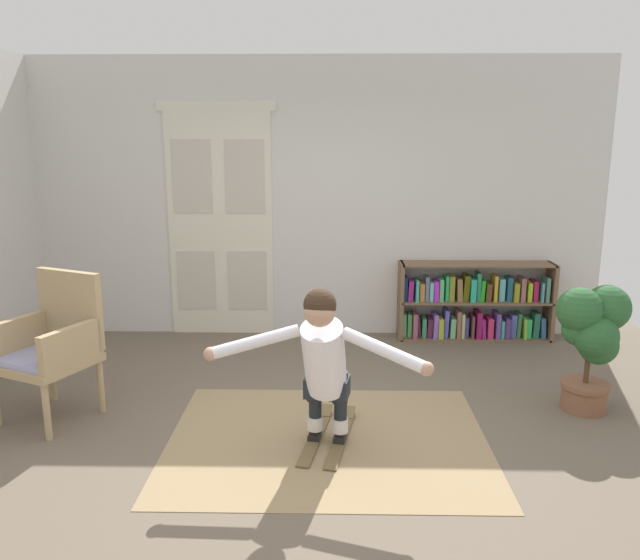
{
  "coord_description": "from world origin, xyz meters",
  "views": [
    {
      "loc": [
        0.16,
        -4.05,
        2.1
      ],
      "look_at": [
        0.06,
        0.54,
        1.05
      ],
      "focal_mm": 35.4,
      "sensor_mm": 36.0,
      "label": 1
    }
  ],
  "objects_px": {
    "bookshelf": "(472,306)",
    "wicker_chair": "(53,343)",
    "potted_plant": "(592,335)",
    "person_skier": "(324,357)",
    "skis_pair": "(329,435)"
  },
  "relations": [
    {
      "from": "bookshelf",
      "to": "skis_pair",
      "type": "distance_m",
      "value": 2.79
    },
    {
      "from": "wicker_chair",
      "to": "person_skier",
      "type": "distance_m",
      "value": 2.12
    },
    {
      "from": "potted_plant",
      "to": "skis_pair",
      "type": "xyz_separation_m",
      "value": [
        -2.01,
        -0.51,
        -0.6
      ]
    },
    {
      "from": "skis_pair",
      "to": "person_skier",
      "type": "height_order",
      "value": "person_skier"
    },
    {
      "from": "bookshelf",
      "to": "potted_plant",
      "type": "height_order",
      "value": "potted_plant"
    },
    {
      "from": "bookshelf",
      "to": "skis_pair",
      "type": "relative_size",
      "value": 1.78
    },
    {
      "from": "bookshelf",
      "to": "wicker_chair",
      "type": "relative_size",
      "value": 1.46
    },
    {
      "from": "wicker_chair",
      "to": "potted_plant",
      "type": "distance_m",
      "value": 4.09
    },
    {
      "from": "wicker_chair",
      "to": "person_skier",
      "type": "bearing_deg",
      "value": -14.96
    },
    {
      "from": "bookshelf",
      "to": "potted_plant",
      "type": "distance_m",
      "value": 1.9
    },
    {
      "from": "skis_pair",
      "to": "wicker_chair",
      "type": "bearing_deg",
      "value": 170.24
    },
    {
      "from": "skis_pair",
      "to": "potted_plant",
      "type": "bearing_deg",
      "value": 14.33
    },
    {
      "from": "bookshelf",
      "to": "wicker_chair",
      "type": "height_order",
      "value": "wicker_chair"
    },
    {
      "from": "wicker_chair",
      "to": "person_skier",
      "type": "height_order",
      "value": "person_skier"
    },
    {
      "from": "bookshelf",
      "to": "person_skier",
      "type": "distance_m",
      "value": 2.96
    }
  ]
}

